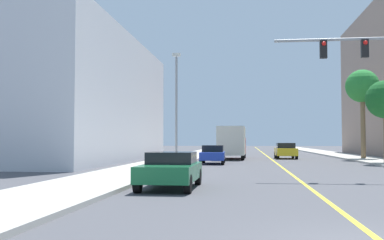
# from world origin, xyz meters

# --- Properties ---
(ground) EXTENTS (192.00, 192.00, 0.00)m
(ground) POSITION_xyz_m (0.00, 42.00, 0.00)
(ground) COLOR #47474C
(sidewalk_left) EXTENTS (3.73, 168.00, 0.15)m
(sidewalk_left) POSITION_xyz_m (-8.47, 42.00, 0.07)
(sidewalk_left) COLOR #B2ADA3
(sidewalk_left) RESTS_ON ground
(sidewalk_right) EXTENTS (3.73, 168.00, 0.15)m
(sidewalk_right) POSITION_xyz_m (8.47, 42.00, 0.07)
(sidewalk_right) COLOR #B2ADA3
(sidewalk_right) RESTS_ON ground
(lane_marking_center) EXTENTS (0.16, 144.00, 0.01)m
(lane_marking_center) POSITION_xyz_m (0.00, 42.00, 0.00)
(lane_marking_center) COLOR yellow
(lane_marking_center) RESTS_ON ground
(building_left_near) EXTENTS (13.78, 27.31, 10.62)m
(building_left_near) POSITION_xyz_m (-18.72, 30.20, 5.31)
(building_left_near) COLOR silver
(building_left_near) RESTS_ON ground
(street_lamp) EXTENTS (0.56, 0.28, 7.66)m
(street_lamp) POSITION_xyz_m (-7.10, 23.12, 4.40)
(street_lamp) COLOR gray
(street_lamp) RESTS_ON sidewalk_left
(palm_far) EXTENTS (3.03, 3.03, 8.14)m
(palm_far) POSITION_xyz_m (8.32, 35.38, 6.63)
(palm_far) COLOR brown
(palm_far) RESTS_ON sidewalk_right
(car_yellow) EXTENTS (1.99, 4.02, 1.52)m
(car_yellow) POSITION_xyz_m (1.45, 36.92, 0.78)
(car_yellow) COLOR gold
(car_yellow) RESTS_ON ground
(car_blue) EXTENTS (1.90, 4.19, 1.40)m
(car_blue) POSITION_xyz_m (-4.85, 26.65, 0.72)
(car_blue) COLOR #1E389E
(car_blue) RESTS_ON ground
(car_green) EXTENTS (1.95, 4.16, 1.34)m
(car_green) POSITION_xyz_m (-5.12, 8.97, 0.70)
(car_green) COLOR #196638
(car_green) RESTS_ON ground
(delivery_truck) EXTENTS (2.57, 7.33, 3.04)m
(delivery_truck) POSITION_xyz_m (-3.65, 35.09, 1.62)
(delivery_truck) COLOR red
(delivery_truck) RESTS_ON ground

